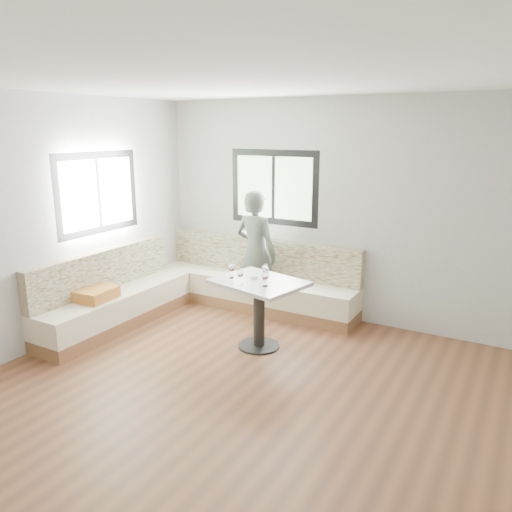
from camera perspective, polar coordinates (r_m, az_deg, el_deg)
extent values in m
cube|color=brown|center=(4.74, -2.79, -16.29)|extent=(5.00, 5.00, 0.01)
cube|color=white|center=(4.10, -3.29, 19.73)|extent=(5.00, 5.00, 0.01)
cube|color=#B7B7B2|center=(6.40, 9.22, 5.06)|extent=(5.00, 0.01, 2.80)
cube|color=#B7B7B2|center=(5.92, -23.86, 3.25)|extent=(0.01, 5.00, 2.80)
cube|color=black|center=(6.73, 2.04, 7.82)|extent=(1.30, 0.02, 1.00)
cube|color=black|center=(6.44, -17.61, 6.87)|extent=(0.02, 1.30, 1.00)
cube|color=brown|center=(6.93, -0.21, -5.34)|extent=(2.90, 0.55, 0.16)
cube|color=beige|center=(6.86, -0.21, -3.57)|extent=(2.90, 0.55, 0.29)
cube|color=beige|center=(6.92, 0.64, 0.01)|extent=(2.90, 0.14, 0.50)
cube|color=brown|center=(6.58, -15.47, -7.00)|extent=(0.55, 2.25, 0.16)
cube|color=beige|center=(6.50, -15.60, -5.15)|extent=(0.55, 2.25, 0.29)
cube|color=beige|center=(6.53, -17.10, -1.53)|extent=(0.14, 2.25, 0.50)
cube|color=#AB5E38|center=(6.24, -18.11, -4.10)|extent=(0.49, 0.49, 0.13)
cylinder|color=black|center=(5.78, 0.34, -10.20)|extent=(0.47, 0.47, 0.02)
cylinder|color=black|center=(5.64, 0.34, -6.87)|extent=(0.13, 0.13, 0.74)
cube|color=silver|center=(5.51, 0.35, -3.06)|extent=(1.10, 0.94, 0.04)
imported|color=#4A524B|center=(6.55, 0.00, 0.36)|extent=(0.65, 0.46, 1.66)
cylinder|color=white|center=(5.58, -0.20, -2.45)|extent=(0.09, 0.09, 0.03)
sphere|color=black|center=(5.58, -0.04, -2.35)|extent=(0.02, 0.02, 0.02)
sphere|color=black|center=(5.59, -0.26, -2.32)|extent=(0.02, 0.02, 0.02)
sphere|color=black|center=(5.56, -0.25, -2.39)|extent=(0.02, 0.02, 0.02)
cylinder|color=white|center=(5.62, -2.77, -2.50)|extent=(0.06, 0.06, 0.01)
cylinder|color=white|center=(5.61, -2.78, -2.11)|extent=(0.01, 0.01, 0.07)
ellipsoid|color=white|center=(5.58, -2.79, -1.30)|extent=(0.08, 0.08, 0.09)
cylinder|color=#420615|center=(5.59, -2.79, -1.52)|extent=(0.05, 0.05, 0.02)
cylinder|color=white|center=(5.39, -1.80, -3.20)|extent=(0.06, 0.06, 0.01)
cylinder|color=white|center=(5.38, -1.81, -2.80)|extent=(0.01, 0.01, 0.07)
ellipsoid|color=white|center=(5.36, -1.81, -1.96)|extent=(0.08, 0.08, 0.09)
cylinder|color=#420615|center=(5.37, -1.81, -2.19)|extent=(0.05, 0.05, 0.02)
cylinder|color=white|center=(5.32, 1.08, -3.46)|extent=(0.06, 0.06, 0.01)
cylinder|color=white|center=(5.31, 1.08, -3.06)|extent=(0.01, 0.01, 0.07)
ellipsoid|color=white|center=(5.28, 1.08, -2.21)|extent=(0.08, 0.08, 0.09)
cylinder|color=#420615|center=(5.29, 1.08, -2.44)|extent=(0.05, 0.05, 0.02)
cylinder|color=white|center=(5.57, 1.04, -2.64)|extent=(0.06, 0.06, 0.01)
cylinder|color=white|center=(5.56, 1.04, -2.25)|extent=(0.01, 0.01, 0.07)
ellipsoid|color=white|center=(5.53, 1.05, -1.43)|extent=(0.08, 0.08, 0.09)
cylinder|color=#420615|center=(5.54, 1.05, -1.66)|extent=(0.05, 0.05, 0.02)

